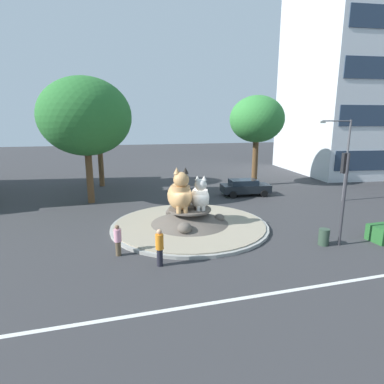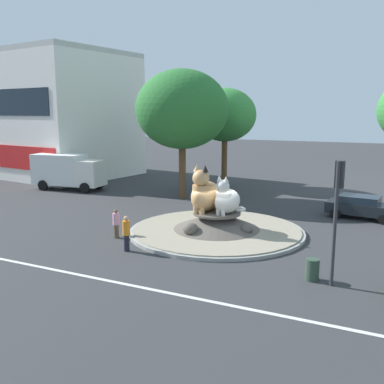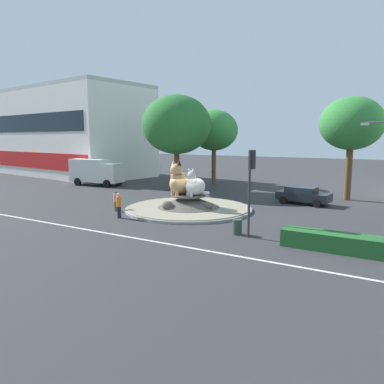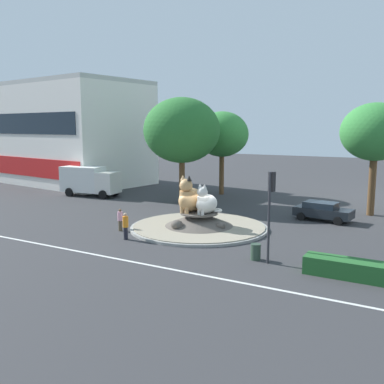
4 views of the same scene
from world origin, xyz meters
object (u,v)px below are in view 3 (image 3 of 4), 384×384
object	(u,v)px
traffic_light_mast	(251,177)
third_tree_left	(214,131)
cat_statue_calico	(180,182)
cat_statue_white	(195,185)
sedan_on_far_lane	(303,195)
pedestrian_orange_shirt	(119,205)
broadleaf_tree_behind_island	(177,125)
second_tree_near_tower	(352,124)
pedestrian_pink_shirt	(116,201)
shophouse_block	(71,132)
litter_bin	(237,227)
delivery_box_truck	(96,171)

from	to	relation	value
traffic_light_mast	third_tree_left	size ratio (longest dim) A/B	0.56
cat_statue_calico	traffic_light_mast	xyz separation A→B (m)	(7.63, -4.80, 1.25)
cat_statue_calico	cat_statue_white	size ratio (longest dim) A/B	1.27
sedan_on_far_lane	pedestrian_orange_shirt	bearing A→B (deg)	-122.76
broadleaf_tree_behind_island	cat_statue_white	bearing A→B (deg)	-50.13
second_tree_near_tower	pedestrian_pink_shirt	xyz separation A→B (m)	(-14.61, -14.47, -5.98)
shophouse_block	sedan_on_far_lane	world-z (taller)	shophouse_block
cat_statue_white	shophouse_block	distance (m)	34.05
second_tree_near_tower	litter_bin	size ratio (longest dim) A/B	10.22
third_tree_left	litter_bin	distance (m)	23.84
third_tree_left	litter_bin	bearing A→B (deg)	-59.72
cat_statue_white	pedestrian_pink_shirt	distance (m)	6.15
cat_statue_white	shophouse_block	bearing A→B (deg)	-105.69
shophouse_block	pedestrian_orange_shirt	bearing A→B (deg)	-28.46
cat_statue_white	shophouse_block	world-z (taller)	shophouse_block
broadleaf_tree_behind_island	litter_bin	distance (m)	19.06
broadleaf_tree_behind_island	sedan_on_far_lane	bearing A→B (deg)	-4.22
pedestrian_orange_shirt	broadleaf_tree_behind_island	bearing A→B (deg)	5.53
pedestrian_orange_shirt	litter_bin	world-z (taller)	pedestrian_orange_shirt
sedan_on_far_lane	pedestrian_pink_shirt	bearing A→B (deg)	-131.77
pedestrian_orange_shirt	pedestrian_pink_shirt	xyz separation A→B (m)	(-1.79, 1.67, -0.11)
pedestrian_orange_shirt	traffic_light_mast	bearing A→B (deg)	-99.66
shophouse_block	delivery_box_truck	bearing A→B (deg)	-23.43
second_tree_near_tower	litter_bin	xyz separation A→B (m)	(-3.91, -16.01, -6.35)
third_tree_left	litter_bin	world-z (taller)	third_tree_left
traffic_light_mast	sedan_on_far_lane	size ratio (longest dim) A/B	1.09
pedestrian_orange_shirt	cat_statue_calico	bearing A→B (deg)	-33.26
cat_statue_calico	shophouse_block	xyz separation A→B (m)	(-28.99, 15.00, 4.19)
pedestrian_orange_shirt	pedestrian_pink_shirt	bearing A→B (deg)	37.44
litter_bin	pedestrian_orange_shirt	bearing A→B (deg)	-179.22
traffic_light_mast	third_tree_left	xyz separation A→B (m)	(-12.45, 20.07, 2.99)
cat_statue_white	third_tree_left	distance (m)	17.02
cat_statue_calico	cat_statue_white	bearing A→B (deg)	94.37
traffic_light_mast	pedestrian_pink_shirt	xyz separation A→B (m)	(-11.52, 1.68, -2.62)
third_tree_left	pedestrian_orange_shirt	distance (m)	20.97
traffic_light_mast	pedestrian_pink_shirt	world-z (taller)	traffic_light_mast
sedan_on_far_lane	second_tree_near_tower	bearing A→B (deg)	60.37
shophouse_block	broadleaf_tree_behind_island	distance (m)	24.33
traffic_light_mast	broadleaf_tree_behind_island	distance (m)	18.92
pedestrian_pink_shirt	sedan_on_far_lane	distance (m)	15.60
pedestrian_orange_shirt	delivery_box_truck	world-z (taller)	delivery_box_truck
cat_statue_calico	traffic_light_mast	bearing A→B (deg)	61.82
pedestrian_orange_shirt	second_tree_near_tower	bearing A→B (deg)	-48.05
pedestrian_pink_shirt	delivery_box_truck	xyz separation A→B (m)	(-12.52, 10.46, 0.85)
second_tree_near_tower	pedestrian_pink_shirt	size ratio (longest dim) A/B	5.82
second_tree_near_tower	traffic_light_mast	bearing A→B (deg)	-100.85
cat_statue_calico	shophouse_block	world-z (taller)	shophouse_block
pedestrian_orange_shirt	sedan_on_far_lane	size ratio (longest dim) A/B	0.39
cat_statue_calico	pedestrian_pink_shirt	distance (m)	5.17
pedestrian_pink_shirt	cat_statue_white	bearing A→B (deg)	-141.29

